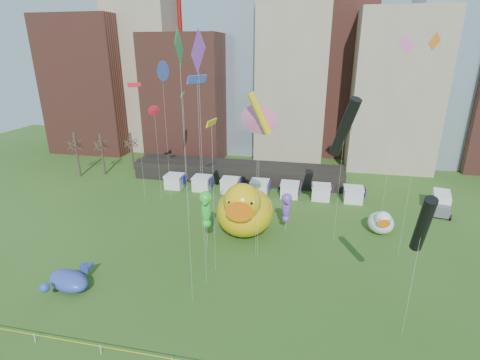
% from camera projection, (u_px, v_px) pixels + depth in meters
% --- Properties ---
extents(skyline, '(101.00, 23.00, 68.00)m').
position_uv_depth(skyline, '(286.00, 57.00, 75.93)').
color(skyline, brown).
rests_on(skyline, ground).
extents(pavilion, '(38.00, 6.00, 3.20)m').
position_uv_depth(pavilion, '(238.00, 172.00, 66.32)').
color(pavilion, black).
rests_on(pavilion, ground).
extents(vendor_tents, '(33.24, 2.80, 2.40)m').
position_uv_depth(vendor_tents, '(260.00, 188.00, 59.99)').
color(vendor_tents, white).
rests_on(vendor_tents, ground).
extents(bare_trees, '(8.44, 6.44, 8.50)m').
position_uv_depth(bare_trees, '(103.00, 154.00, 69.23)').
color(bare_trees, '#382B21').
rests_on(bare_trees, ground).
extents(caution_tape, '(50.00, 0.06, 0.90)m').
position_uv_depth(caution_tape, '(172.00, 360.00, 27.20)').
color(caution_tape, white).
rests_on(caution_tape, ground).
extents(big_duck, '(7.95, 10.35, 7.79)m').
position_uv_depth(big_duck, '(244.00, 209.00, 46.00)').
color(big_duck, yellow).
rests_on(big_duck, ground).
extents(small_duck, '(3.37, 4.52, 3.47)m').
position_uv_depth(small_duck, '(381.00, 222.00, 47.03)').
color(small_duck, white).
rests_on(small_duck, ground).
extents(seahorse_green, '(1.86, 2.17, 7.34)m').
position_uv_depth(seahorse_green, '(206.00, 207.00, 42.34)').
color(seahorse_green, silver).
rests_on(seahorse_green, ground).
extents(seahorse_purple, '(1.64, 1.90, 5.45)m').
position_uv_depth(seahorse_purple, '(286.00, 205.00, 46.71)').
color(seahorse_purple, silver).
rests_on(seahorse_purple, ground).
extents(whale_inflatable, '(5.41, 6.21, 2.15)m').
position_uv_depth(whale_inflatable, '(70.00, 279.00, 36.28)').
color(whale_inflatable, '#3E389A').
rests_on(whale_inflatable, ground).
extents(box_truck, '(3.68, 6.58, 2.65)m').
position_uv_depth(box_truck, '(441.00, 202.00, 53.69)').
color(box_truck, white).
rests_on(box_truck, ground).
extents(kite_0, '(1.56, 1.48, 18.48)m').
position_uv_depth(kite_0, '(135.00, 87.00, 50.12)').
color(kite_0, silver).
rests_on(kite_0, ground).
extents(kite_1, '(2.99, 1.67, 17.44)m').
position_uv_depth(kite_1, '(258.00, 120.00, 37.41)').
color(kite_1, silver).
rests_on(kite_1, ground).
extents(kite_2, '(3.28, 4.31, 18.09)m').
position_uv_depth(kite_2, '(345.00, 128.00, 40.72)').
color(kite_2, silver).
rests_on(kite_2, ground).
extents(kite_3, '(0.42, 2.74, 24.34)m').
position_uv_depth(kite_3, '(179.00, 55.00, 26.94)').
color(kite_3, silver).
rests_on(kite_3, ground).
extents(kite_4, '(2.70, 1.58, 18.91)m').
position_uv_depth(kite_4, '(260.00, 114.00, 36.21)').
color(kite_4, silver).
rests_on(kite_4, ground).
extents(kite_5, '(0.37, 2.81, 21.39)m').
position_uv_depth(kite_5, '(162.00, 71.00, 50.51)').
color(kite_5, silver).
rests_on(kite_5, ground).
extents(kite_6, '(1.38, 1.05, 24.34)m').
position_uv_depth(kite_6, '(432.00, 58.00, 34.58)').
color(kite_6, silver).
rests_on(kite_6, ground).
extents(kite_7, '(2.21, 2.86, 24.41)m').
position_uv_depth(kite_7, '(198.00, 56.00, 29.79)').
color(kite_7, silver).
rests_on(kite_7, ground).
extents(kite_8, '(0.74, 1.45, 15.19)m').
position_uv_depth(kite_8, '(154.00, 111.00, 52.57)').
color(kite_8, silver).
rests_on(kite_8, ground).
extents(kite_9, '(2.25, 0.78, 24.56)m').
position_uv_depth(kite_9, '(405.00, 51.00, 45.00)').
color(kite_9, silver).
rests_on(kite_9, ground).
extents(kite_10, '(1.25, 3.29, 13.03)m').
position_uv_depth(kite_10, '(423.00, 225.00, 27.20)').
color(kite_10, silver).
rests_on(kite_10, ground).
extents(kite_11, '(0.57, 1.67, 17.53)m').
position_uv_depth(kite_11, '(183.00, 97.00, 47.05)').
color(kite_11, silver).
rests_on(kite_11, ground).
extents(kite_12, '(0.59, 2.05, 16.56)m').
position_uv_depth(kite_12, '(212.00, 125.00, 34.19)').
color(kite_12, silver).
rests_on(kite_12, ground).
extents(kite_13, '(1.57, 2.81, 20.20)m').
position_uv_depth(kite_13, '(197.00, 81.00, 38.92)').
color(kite_13, silver).
rests_on(kite_13, ground).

